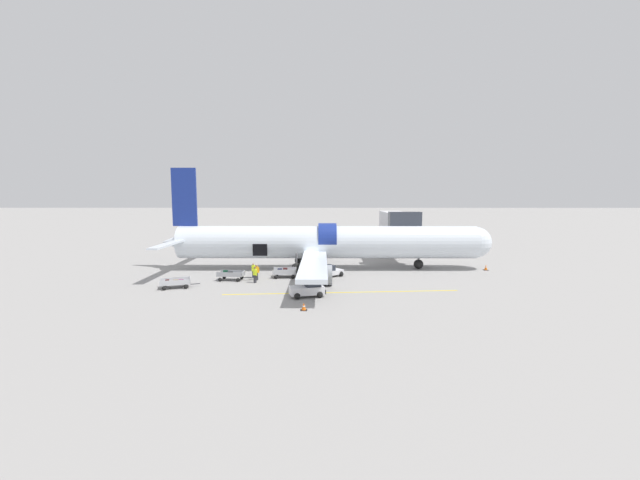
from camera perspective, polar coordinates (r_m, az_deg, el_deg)
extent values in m
plane|color=gray|center=(45.61, -1.85, -4.81)|extent=(500.00, 500.00, 0.00)
cube|color=yellow|center=(36.63, 3.26, -7.62)|extent=(21.91, 1.98, 0.01)
cylinder|color=#4C4C51|center=(57.03, 10.98, -0.89)|extent=(0.60, 0.60, 3.48)
cube|color=silver|center=(56.71, 11.05, 2.40)|extent=(3.10, 12.51, 3.10)
cube|color=#333842|center=(51.18, 12.21, 1.95)|extent=(4.03, 1.60, 3.72)
cylinder|color=silver|center=(47.71, 1.07, -0.31)|extent=(36.03, 3.94, 3.94)
sphere|color=silver|center=(51.20, 21.67, -0.31)|extent=(3.74, 3.74, 3.74)
cone|color=silver|center=(50.80, -19.70, -0.28)|extent=(4.53, 3.62, 3.62)
cylinder|color=navy|center=(47.63, 1.08, 0.10)|extent=(2.16, 3.94, 3.94)
cube|color=navy|center=(50.24, -19.14, 5.92)|extent=(2.95, 0.28, 6.99)
cube|color=silver|center=(46.14, -20.96, -0.48)|extent=(1.08, 9.43, 0.20)
cube|color=silver|center=(54.98, -17.40, 0.70)|extent=(1.08, 9.43, 0.20)
cube|color=silver|center=(38.95, -0.90, -3.45)|extent=(2.58, 16.85, 0.40)
cube|color=silver|center=(56.79, -0.49, -0.33)|extent=(2.58, 16.85, 0.40)
cylinder|color=gray|center=(39.13, -0.60, -5.13)|extent=(3.22, 2.02, 2.02)
cylinder|color=gray|center=(56.97, -0.29, -1.48)|extent=(3.22, 2.02, 2.02)
cube|color=black|center=(46.45, -8.73, -1.43)|extent=(1.70, 0.12, 1.40)
cylinder|color=#56565B|center=(49.37, 14.15, -2.44)|extent=(0.22, 0.22, 1.72)
sphere|color=black|center=(49.51, 14.13, -3.42)|extent=(1.17, 1.17, 1.17)
cylinder|color=#56565B|center=(45.43, -3.45, -3.02)|extent=(0.22, 0.22, 1.72)
sphere|color=black|center=(45.58, -3.44, -4.08)|extent=(1.17, 1.17, 1.17)
cylinder|color=#56565B|center=(50.69, -3.04, -2.03)|extent=(0.22, 0.22, 1.72)
sphere|color=black|center=(50.82, -3.04, -2.99)|extent=(1.17, 1.17, 1.17)
cube|color=silver|center=(43.56, 1.68, -4.70)|extent=(2.81, 2.64, 0.49)
cube|color=#232833|center=(43.17, 1.23, -4.07)|extent=(1.60, 1.60, 0.60)
cube|color=black|center=(42.75, 0.32, -5.05)|extent=(0.85, 1.01, 0.25)
sphere|color=black|center=(43.53, 0.27, -4.98)|extent=(0.56, 0.56, 0.56)
sphere|color=black|center=(42.57, 1.34, -5.24)|extent=(0.56, 0.56, 0.56)
sphere|color=black|center=(44.62, 2.00, -4.70)|extent=(0.56, 0.56, 0.56)
sphere|color=black|center=(43.68, 3.08, -4.95)|extent=(0.56, 0.56, 0.56)
cube|color=silver|center=(35.00, -1.95, -7.30)|extent=(3.26, 2.19, 0.69)
cube|color=#232833|center=(34.96, -1.12, -6.10)|extent=(1.62, 1.55, 0.76)
cube|color=black|center=(35.40, 0.50, -7.37)|extent=(0.46, 1.29, 0.34)
sphere|color=black|center=(34.66, -0.04, -7.95)|extent=(0.56, 0.56, 0.56)
sphere|color=black|center=(35.96, -0.61, -7.42)|extent=(0.56, 0.56, 0.56)
sphere|color=black|center=(34.21, -3.35, -8.16)|extent=(0.56, 0.56, 0.56)
sphere|color=black|center=(35.53, -3.81, -7.61)|extent=(0.56, 0.56, 0.56)
cube|color=#B7BABF|center=(43.32, -5.17, -4.82)|extent=(2.64, 1.79, 0.05)
cube|color=#B7BABF|center=(43.22, -3.51, -4.45)|extent=(0.14, 1.67, 0.50)
cube|color=#B7BABF|center=(42.47, -5.23, -4.66)|extent=(2.51, 0.18, 0.50)
cube|color=#B7BABF|center=(44.05, -5.12, -4.26)|extent=(2.51, 0.18, 0.50)
cube|color=#333338|center=(43.30, -2.87, -5.06)|extent=(0.90, 0.12, 0.06)
sphere|color=black|center=(42.52, -4.01, -5.38)|extent=(0.40, 0.40, 0.40)
sphere|color=black|center=(44.15, -3.95, -4.94)|extent=(0.40, 0.40, 0.40)
sphere|color=black|center=(42.61, -6.43, -5.38)|extent=(0.40, 0.40, 0.40)
sphere|color=black|center=(44.24, -6.28, -4.94)|extent=(0.40, 0.40, 0.40)
cube|color=#4C1E1E|center=(43.09, -4.23, -4.65)|extent=(0.50, 0.28, 0.26)
cube|color=#4C1E1E|center=(43.41, -5.08, -4.40)|extent=(0.49, 0.26, 0.53)
cube|color=#1E2347|center=(43.11, -5.87, -4.49)|extent=(0.48, 0.24, 0.53)
cube|color=#999BA0|center=(42.69, -12.83, -5.04)|extent=(2.87, 1.58, 0.05)
cube|color=#999BA0|center=(42.26, -11.09, -4.79)|extent=(0.17, 1.36, 0.42)
cube|color=#999BA0|center=(42.04, -13.11, -4.90)|extent=(2.70, 0.28, 0.42)
cube|color=#999BA0|center=(43.25, -12.58, -4.57)|extent=(2.70, 0.28, 0.42)
cube|color=#333338|center=(42.22, -10.45, -5.42)|extent=(0.90, 0.15, 0.06)
sphere|color=black|center=(41.84, -11.84, -5.70)|extent=(0.40, 0.40, 0.40)
sphere|color=black|center=(43.11, -11.32, -5.33)|extent=(0.40, 0.40, 0.40)
sphere|color=black|center=(42.44, -14.35, -5.59)|extent=(0.40, 0.40, 0.40)
sphere|color=black|center=(43.69, -13.76, -5.23)|extent=(0.40, 0.40, 0.40)
cube|color=black|center=(42.40, -12.92, -4.80)|extent=(0.57, 0.29, 0.43)
cube|color=#1E2347|center=(42.77, -13.13, -4.77)|extent=(0.40, 0.37, 0.33)
cube|color=#14472D|center=(43.01, -13.57, -4.61)|extent=(0.50, 0.18, 0.50)
cube|color=#B7BABF|center=(40.79, -20.32, -5.94)|extent=(3.16, 2.36, 0.05)
cube|color=#B7BABF|center=(40.71, -18.39, -5.53)|extent=(0.55, 1.46, 0.44)
cube|color=#B7BABF|center=(40.02, -20.37, -5.81)|extent=(2.63, 0.96, 0.44)
cube|color=#B7BABF|center=(41.45, -20.31, -5.39)|extent=(2.63, 0.96, 0.44)
cube|color=#333338|center=(40.80, -17.69, -6.10)|extent=(0.88, 0.37, 0.06)
sphere|color=black|center=(40.07, -18.92, -6.45)|extent=(0.40, 0.40, 0.40)
sphere|color=black|center=(41.56, -18.91, -5.99)|extent=(0.40, 0.40, 0.40)
sphere|color=black|center=(40.14, -21.76, -6.54)|extent=(0.40, 0.40, 0.40)
sphere|color=black|center=(41.63, -21.65, -6.08)|extent=(0.40, 0.40, 0.40)
cube|color=#4C1E1E|center=(40.61, -21.33, -5.68)|extent=(0.39, 0.31, 0.44)
cube|color=#721951|center=(40.44, -19.53, -5.69)|extent=(0.47, 0.30, 0.39)
cube|color=olive|center=(40.89, -20.23, -5.65)|extent=(0.53, 0.41, 0.30)
cylinder|color=black|center=(43.95, -1.66, -4.70)|extent=(0.35, 0.35, 0.81)
cylinder|color=#B7E019|center=(43.82, -1.66, -3.77)|extent=(0.44, 0.44, 0.64)
sphere|color=brown|center=(43.74, -1.66, -3.21)|extent=(0.23, 0.23, 0.23)
cylinder|color=#B7E019|center=(43.80, -1.96, -3.87)|extent=(0.14, 0.14, 0.59)
cylinder|color=#B7E019|center=(43.86, -1.37, -3.85)|extent=(0.14, 0.14, 0.59)
cylinder|color=black|center=(45.11, -0.97, -4.43)|extent=(0.40, 0.40, 0.78)
cylinder|color=orange|center=(44.99, -0.97, -3.55)|extent=(0.51, 0.51, 0.62)
sphere|color=tan|center=(44.92, -0.98, -3.03)|extent=(0.22, 0.22, 0.22)
cylinder|color=orange|center=(45.18, -1.12, -3.60)|extent=(0.16, 0.16, 0.57)
cylinder|color=orange|center=(44.82, -0.83, -3.68)|extent=(0.16, 0.16, 0.57)
cylinder|color=#2D2D33|center=(41.00, -9.43, -5.60)|extent=(0.41, 0.41, 0.81)
cylinder|color=#CCE523|center=(40.86, -9.45, -4.60)|extent=(0.53, 0.53, 0.64)
sphere|color=brown|center=(40.78, -9.46, -4.00)|extent=(0.23, 0.23, 0.23)
cylinder|color=#CCE523|center=(41.02, -9.68, -4.66)|extent=(0.17, 0.17, 0.59)
cylinder|color=#CCE523|center=(40.71, -9.22, -4.74)|extent=(0.17, 0.17, 0.59)
cylinder|color=#1E2338|center=(43.58, -9.65, -4.91)|extent=(0.39, 0.39, 0.77)
cylinder|color=#CCE523|center=(43.45, -9.67, -4.02)|extent=(0.50, 0.50, 0.61)
sphere|color=#9E7556|center=(43.38, -9.68, -3.49)|extent=(0.21, 0.21, 0.21)
cylinder|color=#CCE523|center=(43.62, -9.48, -4.07)|extent=(0.16, 0.16, 0.56)
cylinder|color=#CCE523|center=(43.30, -9.86, -4.15)|extent=(0.16, 0.16, 0.56)
cylinder|color=#2D2D33|center=(42.25, -9.19, -5.24)|extent=(0.37, 0.37, 0.81)
cylinder|color=orange|center=(42.11, -9.20, -4.27)|extent=(0.47, 0.47, 0.64)
sphere|color=#9E7556|center=(42.03, -9.21, -3.70)|extent=(0.22, 0.22, 0.22)
cylinder|color=orange|center=(42.10, -9.51, -4.38)|extent=(0.15, 0.15, 0.59)
cylinder|color=orange|center=(42.15, -8.90, -4.36)|extent=(0.15, 0.15, 0.59)
cube|color=black|center=(51.32, 22.96, -4.04)|extent=(0.51, 0.51, 0.03)
cone|color=orange|center=(51.27, 22.98, -3.68)|extent=(0.38, 0.38, 0.68)
cylinder|color=white|center=(51.26, 22.98, -3.65)|extent=(0.22, 0.22, 0.08)
cube|color=black|center=(31.13, -2.37, -10.14)|extent=(0.52, 0.52, 0.03)
cone|color=orange|center=(31.06, -2.37, -9.64)|extent=(0.38, 0.38, 0.60)
cylinder|color=white|center=(31.05, -2.37, -9.59)|extent=(0.22, 0.22, 0.07)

